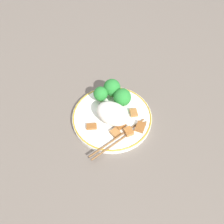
# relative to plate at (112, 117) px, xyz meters

# --- Properties ---
(ground_plane) EXTENTS (3.00, 3.00, 0.00)m
(ground_plane) POSITION_rel_plate_xyz_m (0.00, 0.00, -0.01)
(ground_plane) COLOR #665B51
(plate) EXTENTS (0.26, 0.26, 0.02)m
(plate) POSITION_rel_plate_xyz_m (0.00, 0.00, 0.00)
(plate) COLOR white
(plate) RESTS_ON ground_plane
(rice_mound) EXTENTS (0.11, 0.08, 0.06)m
(rice_mound) POSITION_rel_plate_xyz_m (0.01, -0.01, 0.03)
(rice_mound) COLOR white
(rice_mound) RESTS_ON plate
(broccoli_back_left) EXTENTS (0.06, 0.06, 0.06)m
(broccoli_back_left) POSITION_rel_plate_xyz_m (-0.00, 0.06, 0.04)
(broccoli_back_left) COLOR #7FB756
(broccoli_back_left) RESTS_ON plate
(broccoli_back_center) EXTENTS (0.06, 0.06, 0.07)m
(broccoli_back_center) POSITION_rel_plate_xyz_m (-0.05, 0.07, 0.04)
(broccoli_back_center) COLOR #7FB756
(broccoli_back_center) RESTS_ON plate
(broccoli_back_right) EXTENTS (0.05, 0.05, 0.06)m
(broccoli_back_right) POSITION_rel_plate_xyz_m (-0.07, 0.03, 0.04)
(broccoli_back_right) COLOR #7FB756
(broccoli_back_right) RESTS_ON plate
(meat_near_front) EXTENTS (0.03, 0.03, 0.01)m
(meat_near_front) POSITION_rel_plate_xyz_m (0.04, -0.05, 0.01)
(meat_near_front) COLOR #9E6633
(meat_near_front) RESTS_ON plate
(meat_near_left) EXTENTS (0.04, 0.04, 0.01)m
(meat_near_left) POSITION_rel_plate_xyz_m (-0.03, -0.07, 0.01)
(meat_near_left) COLOR brown
(meat_near_left) RESTS_ON plate
(meat_near_right) EXTENTS (0.04, 0.03, 0.01)m
(meat_near_right) POSITION_rel_plate_xyz_m (0.08, -0.03, 0.01)
(meat_near_right) COLOR #995B28
(meat_near_right) RESTS_ON plate
(meat_near_back) EXTENTS (0.03, 0.04, 0.01)m
(meat_near_back) POSITION_rel_plate_xyz_m (0.10, 0.01, 0.01)
(meat_near_back) COLOR brown
(meat_near_back) RESTS_ON plate
(meat_on_rice_edge) EXTENTS (0.03, 0.04, 0.01)m
(meat_on_rice_edge) POSITION_rel_plate_xyz_m (0.04, -0.02, 0.01)
(meat_on_rice_edge) COLOR #995B28
(meat_on_rice_edge) RESTS_ON plate
(meat_mid_left) EXTENTS (0.04, 0.04, 0.01)m
(meat_mid_left) POSITION_rel_plate_xyz_m (0.05, 0.05, 0.01)
(meat_mid_left) COLOR #9E6633
(meat_mid_left) RESTS_ON plate
(chopsticks) EXTENTS (0.09, 0.21, 0.01)m
(chopsticks) POSITION_rel_plate_xyz_m (0.06, -0.06, 0.01)
(chopsticks) COLOR brown
(chopsticks) RESTS_ON plate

